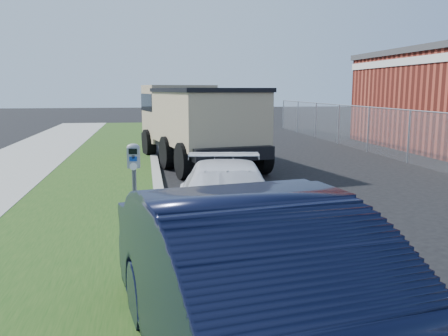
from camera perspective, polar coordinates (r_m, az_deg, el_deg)
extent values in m
plane|color=black|center=(8.74, 10.26, -7.30)|extent=(120.00, 120.00, 0.00)
cube|color=gray|center=(10.17, -7.64, -4.42)|extent=(0.25, 50.00, 0.15)
cube|color=#183C10|center=(10.25, -16.64, -4.68)|extent=(3.00, 50.00, 0.13)
plane|color=slate|center=(17.39, 21.33, 3.53)|extent=(0.00, 30.00, 30.00)
cylinder|color=#949AA1|center=(17.33, 21.51, 6.48)|extent=(0.04, 30.00, 0.04)
cylinder|color=#949AA1|center=(17.39, 21.33, 3.53)|extent=(0.06, 0.06, 1.80)
cylinder|color=#949AA1|center=(20.02, 16.96, 4.45)|extent=(0.06, 0.06, 1.80)
cylinder|color=#949AA1|center=(22.73, 13.61, 5.14)|extent=(0.06, 0.06, 1.80)
cylinder|color=#949AA1|center=(25.52, 10.98, 5.67)|extent=(0.06, 0.06, 1.80)
cylinder|color=#949AA1|center=(28.34, 8.87, 6.09)|extent=(0.06, 0.06, 1.80)
cylinder|color=#949AA1|center=(31.20, 7.14, 6.43)|extent=(0.06, 0.06, 1.80)
cube|color=silver|center=(18.98, 24.19, 11.96)|extent=(0.06, 14.00, 0.30)
cylinder|color=#3F4247|center=(7.82, -10.66, -4.09)|extent=(0.07, 0.07, 1.09)
cube|color=slate|center=(7.68, -10.83, 1.23)|extent=(0.21, 0.15, 0.33)
ellipsoid|color=slate|center=(7.66, -10.87, 2.44)|extent=(0.22, 0.15, 0.12)
cube|color=black|center=(7.60, -10.91, 1.97)|extent=(0.13, 0.02, 0.09)
cube|color=navy|center=(7.62, -10.87, 1.08)|extent=(0.12, 0.02, 0.08)
cylinder|color=silver|center=(7.63, -10.85, 0.18)|extent=(0.12, 0.02, 0.12)
cube|color=#3F4247|center=(7.61, -10.88, 1.32)|extent=(0.04, 0.01, 0.05)
imported|color=white|center=(8.01, 0.23, -4.09)|extent=(2.31, 4.48, 1.24)
imported|color=black|center=(3.89, 5.18, -16.20)|extent=(2.56, 5.16, 1.63)
cube|color=black|center=(15.87, -3.07, 3.12)|extent=(3.57, 6.98, 0.36)
cube|color=tan|center=(18.08, -5.44, 6.59)|extent=(2.77, 2.32, 2.08)
cube|color=black|center=(18.07, -5.47, 7.91)|extent=(2.80, 2.35, 0.62)
cube|color=tan|center=(15.01, -2.12, 6.06)|extent=(3.32, 4.78, 1.66)
cube|color=black|center=(14.98, -2.14, 9.36)|extent=(3.44, 4.90, 0.12)
cube|color=black|center=(19.10, -6.20, 3.91)|extent=(2.48, 0.65, 0.31)
cylinder|color=black|center=(17.79, -9.02, 2.94)|extent=(0.53, 1.09, 1.04)
cylinder|color=black|center=(18.43, -1.71, 3.28)|extent=(0.53, 1.09, 1.04)
cylinder|color=black|center=(15.07, -6.79, 1.84)|extent=(0.53, 1.09, 1.04)
cylinder|color=black|center=(15.82, 1.65, 2.26)|extent=(0.53, 1.09, 1.04)
cylinder|color=black|center=(13.28, -4.80, 0.85)|extent=(0.53, 1.09, 1.04)
cylinder|color=black|center=(14.12, 4.57, 1.37)|extent=(0.53, 1.09, 1.04)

